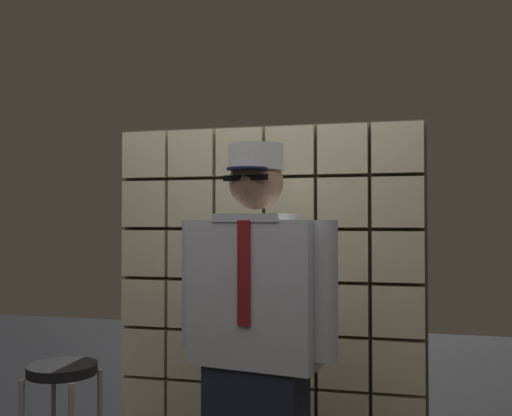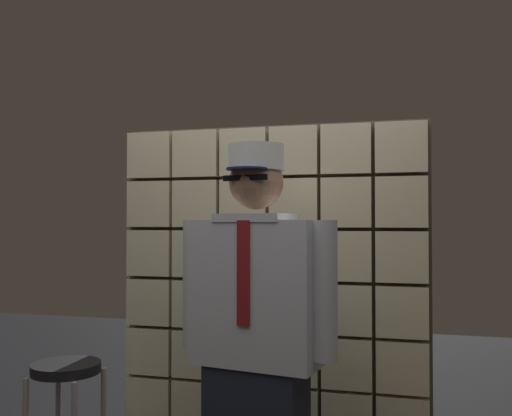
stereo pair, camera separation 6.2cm
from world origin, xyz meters
TOP-DOWN VIEW (x-y plane):
  - glass_block_wall at (0.00, 1.24)m, footprint 1.77×0.10m
  - standing_person at (0.13, 0.47)m, footprint 0.73×0.35m
  - bar_stool at (-0.89, 0.61)m, footprint 0.34×0.34m

SIDE VIEW (x-z plane):
  - bar_stool at x=-0.89m, z-range 0.19..0.98m
  - standing_person at x=0.13m, z-range 0.04..1.86m
  - glass_block_wall at x=0.00m, z-range -0.02..2.04m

